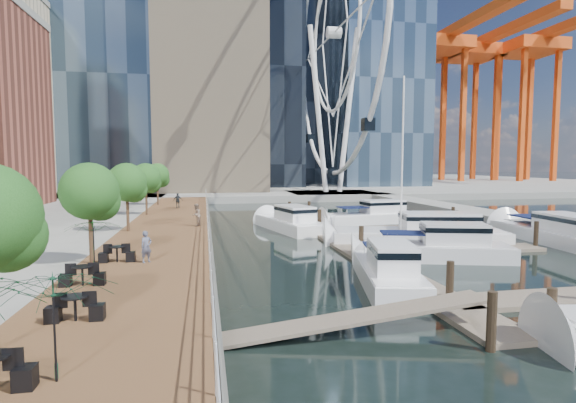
# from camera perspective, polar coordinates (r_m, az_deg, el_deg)

# --- Properties ---
(ground) EXTENTS (520.00, 520.00, 0.00)m
(ground) POSITION_cam_1_polar(r_m,az_deg,el_deg) (19.45, 8.90, -11.79)
(ground) COLOR black
(ground) RESTS_ON ground
(boardwalk) EXTENTS (6.00, 60.00, 1.00)m
(boardwalk) POSITION_cam_1_polar(r_m,az_deg,el_deg) (33.06, -15.21, -4.13)
(boardwalk) COLOR brown
(boardwalk) RESTS_ON ground
(seawall) EXTENTS (0.25, 60.00, 1.00)m
(seawall) POSITION_cam_1_polar(r_m,az_deg,el_deg) (32.95, -9.99, -4.06)
(seawall) COLOR #595954
(seawall) RESTS_ON ground
(land_far) EXTENTS (200.00, 114.00, 1.00)m
(land_far) POSITION_cam_1_polar(r_m,az_deg,el_deg) (119.83, -7.55, 2.36)
(land_far) COLOR gray
(land_far) RESTS_ON ground
(breakwater) EXTENTS (4.00, 60.00, 1.00)m
(breakwater) POSITION_cam_1_polar(r_m,az_deg,el_deg) (46.11, 24.27, -1.89)
(breakwater) COLOR gray
(breakwater) RESTS_ON ground
(pier) EXTENTS (14.00, 12.00, 1.00)m
(pier) POSITION_cam_1_polar(r_m,az_deg,el_deg) (72.63, 5.68, 0.81)
(pier) COLOR gray
(pier) RESTS_ON ground
(railing) EXTENTS (0.10, 60.00, 1.05)m
(railing) POSITION_cam_1_polar(r_m,az_deg,el_deg) (32.81, -10.19, -2.29)
(railing) COLOR white
(railing) RESTS_ON boardwalk
(floating_docks) EXTENTS (16.00, 34.00, 2.60)m
(floating_docks) POSITION_cam_1_polar(r_m,az_deg,el_deg) (31.41, 16.61, -4.64)
(floating_docks) COLOR #6D6051
(floating_docks) RESTS_ON ground
(ferris_wheel) EXTENTS (5.80, 45.60, 47.80)m
(ferris_wheel) POSITION_cam_1_polar(r_m,az_deg,el_deg) (75.27, 5.85, 20.49)
(ferris_wheel) COLOR white
(ferris_wheel) RESTS_ON ground
(port_cranes) EXTENTS (40.00, 52.00, 38.00)m
(port_cranes) POSITION_cam_1_polar(r_m,az_deg,el_deg) (136.00, 22.86, 10.54)
(port_cranes) COLOR #D84C14
(port_cranes) RESTS_ON ground
(street_trees) EXTENTS (2.60, 42.60, 4.60)m
(street_trees) POSITION_cam_1_polar(r_m,az_deg,el_deg) (32.00, -19.79, 2.29)
(street_trees) COLOR #3F2B1C
(street_trees) RESTS_ON ground
(cafe_tables) EXTENTS (2.50, 13.70, 0.74)m
(cafe_tables) POSITION_cam_1_polar(r_m,az_deg,el_deg) (16.63, -24.97, -10.16)
(cafe_tables) COLOR black
(cafe_tables) RESTS_ON ground
(yacht_foreground) EXTENTS (9.60, 4.95, 2.15)m
(yacht_foreground) POSITION_cam_1_polar(r_m,az_deg,el_deg) (27.52, 18.22, -7.05)
(yacht_foreground) COLOR silver
(yacht_foreground) RESTS_ON ground
(pedestrian_near) EXTENTS (0.64, 0.60, 1.47)m
(pedestrian_near) POSITION_cam_1_polar(r_m,az_deg,el_deg) (21.75, -17.56, -5.49)
(pedestrian_near) COLOR #52576E
(pedestrian_near) RESTS_ON boardwalk
(pedestrian_mid) EXTENTS (0.78, 0.92, 1.64)m
(pedestrian_mid) POSITION_cam_1_polar(r_m,az_deg,el_deg) (33.40, -11.58, -1.68)
(pedestrian_mid) COLOR gray
(pedestrian_mid) RESTS_ON boardwalk
(pedestrian_far) EXTENTS (0.96, 0.50, 1.56)m
(pedestrian_far) POSITION_cam_1_polar(r_m,az_deg,el_deg) (47.53, -13.80, 0.13)
(pedestrian_far) COLOR #2E353A
(pedestrian_far) RESTS_ON boardwalk
(moored_yachts) EXTENTS (21.94, 33.43, 11.50)m
(moored_yachts) POSITION_cam_1_polar(r_m,az_deg,el_deg) (32.33, 17.03, -5.27)
(moored_yachts) COLOR white
(moored_yachts) RESTS_ON ground
(cafe_seating) EXTENTS (4.67, 15.28, 2.62)m
(cafe_seating) POSITION_cam_1_polar(r_m,az_deg,el_deg) (12.86, -28.72, -10.82)
(cafe_seating) COLOR black
(cafe_seating) RESTS_ON ground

